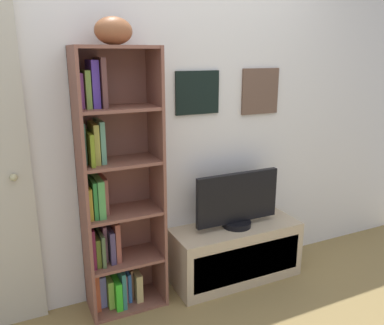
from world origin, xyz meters
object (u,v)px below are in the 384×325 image
Objects in this scene: bookshelf at (112,198)px; television at (237,201)px; tv_stand at (236,252)px; football at (114,31)px.

bookshelf is 2.62× the size of television.
tv_stand is (0.92, -0.07, -0.57)m from bookshelf.
bookshelf is at bearing 175.58° from tv_stand.
tv_stand is 0.43m from television.
football is at bearing 177.38° from tv_stand.
television is (0.87, -0.04, -1.19)m from football.
football is at bearing -29.11° from bookshelf.
television reaches higher than tv_stand.
football reaches higher than bookshelf.
football reaches higher than tv_stand.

